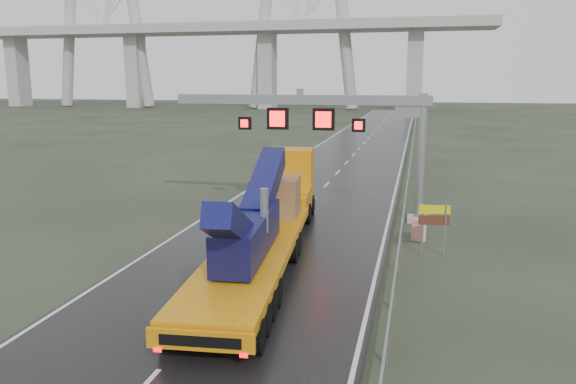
% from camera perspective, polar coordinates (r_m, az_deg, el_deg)
% --- Properties ---
extents(ground, '(400.00, 400.00, 0.00)m').
position_cam_1_polar(ground, '(17.28, -11.83, -16.14)').
color(ground, '#282D1F').
rests_on(ground, ground).
extents(road, '(11.00, 200.00, 0.02)m').
position_cam_1_polar(road, '(54.81, 5.95, 2.96)').
color(road, black).
rests_on(road, ground).
extents(guardrail, '(0.20, 140.00, 1.40)m').
position_cam_1_polar(guardrail, '(44.42, 12.15, 1.72)').
color(guardrail, gray).
rests_on(guardrail, ground).
extents(sign_gantry, '(14.90, 1.20, 7.42)m').
position_cam_1_polar(sign_gantry, '(32.23, 4.90, 7.19)').
color(sign_gantry, '#A6A7A2').
rests_on(sign_gantry, ground).
extents(heavy_haul_truck, '(4.77, 20.32, 4.73)m').
position_cam_1_polar(heavy_haul_truck, '(26.61, -1.76, -1.87)').
color(heavy_haul_truck, '#D1960B').
rests_on(heavy_haul_truck, ground).
extents(exit_sign_pair, '(1.39, 0.22, 2.39)m').
position_cam_1_polar(exit_sign_pair, '(26.36, 14.61, -2.73)').
color(exit_sign_pair, gray).
rests_on(exit_sign_pair, ground).
extents(striped_barrier, '(0.72, 0.53, 1.09)m').
position_cam_1_polar(striped_barrier, '(28.78, 13.14, -3.81)').
color(striped_barrier, red).
rests_on(striped_barrier, ground).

